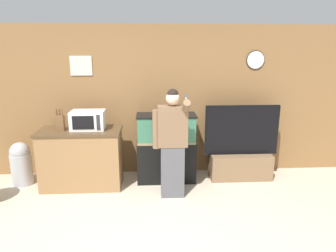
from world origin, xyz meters
The scene contains 8 objects.
wall_back_paneled centered at (0.00, 2.44, 1.30)m, with size 10.00×0.08×2.60m.
counter_island centered at (-1.15, 1.87, 0.48)m, with size 1.29×0.64×0.96m.
microwave centered at (-1.02, 1.90, 1.10)m, with size 0.52×0.36×0.30m.
knife_block centered at (-1.44, 1.84, 1.08)m, with size 0.13×0.10×0.34m.
aquarium_on_stand centered at (0.23, 2.02, 0.58)m, with size 0.98×0.44×1.15m.
tv_on_stand centered at (1.51, 2.03, 0.38)m, with size 1.26×0.40×1.29m.
person_standing centered at (0.28, 1.43, 0.86)m, with size 0.52×0.39×1.65m.
trash_bin centered at (-2.17, 1.99, 0.37)m, with size 0.33×0.33×0.72m.
Camera 1 is at (-0.01, -2.77, 2.17)m, focal length 32.00 mm.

